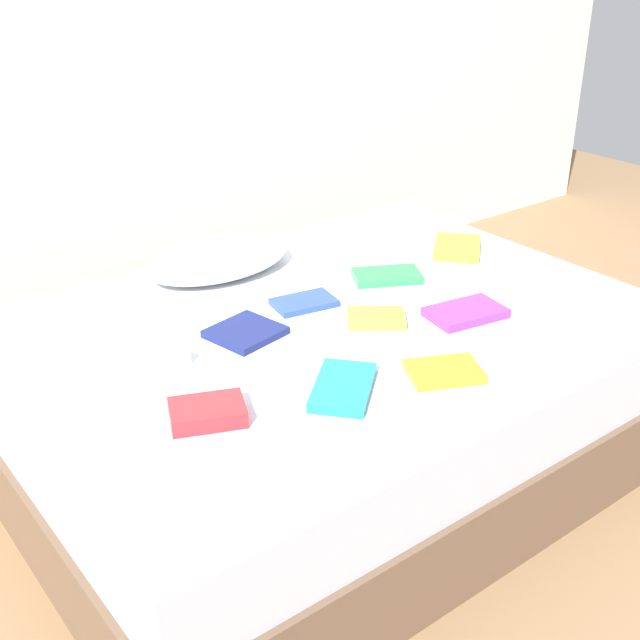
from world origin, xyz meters
TOP-DOWN VIEW (x-y plane):
  - ground_plane at (0.00, 0.00)m, footprint 8.00×8.00m
  - bed at (0.00, 0.00)m, footprint 2.00×1.50m
  - pillow at (-0.08, 0.54)m, footprint 0.54×0.34m
  - textbook_purple at (0.35, -0.24)m, footprint 0.26×0.19m
  - textbook_lime at (0.10, -0.10)m, footprint 0.22×0.21m
  - textbook_blue at (0.00, 0.13)m, footprint 0.22×0.16m
  - textbook_green at (0.35, 0.13)m, footprint 0.26×0.22m
  - textbook_navy at (-0.27, 0.07)m, footprint 0.23×0.22m
  - textbook_red at (-0.59, -0.26)m, footprint 0.22×0.19m
  - textbook_teal at (-0.24, -0.36)m, footprint 0.28×0.27m
  - textbook_white at (-0.60, 0.08)m, footprint 0.24×0.21m
  - textbook_yellow at (0.74, 0.16)m, footprint 0.28×0.27m
  - textbook_orange at (0.04, -0.46)m, footprint 0.24×0.21m

SIDE VIEW (x-z plane):
  - ground_plane at x=0.00m, z-range 0.00..0.00m
  - bed at x=0.00m, z-range 0.00..0.50m
  - textbook_blue at x=0.00m, z-range 0.50..0.52m
  - textbook_navy at x=-0.27m, z-range 0.50..0.52m
  - textbook_orange at x=0.04m, z-range 0.50..0.53m
  - textbook_lime at x=0.10m, z-range 0.50..0.53m
  - textbook_teal at x=-0.24m, z-range 0.50..0.53m
  - textbook_green at x=0.35m, z-range 0.50..0.53m
  - textbook_purple at x=0.35m, z-range 0.50..0.53m
  - textbook_yellow at x=0.74m, z-range 0.50..0.53m
  - textbook_red at x=-0.59m, z-range 0.50..0.54m
  - textbook_white at x=-0.60m, z-range 0.50..0.55m
  - pillow at x=-0.08m, z-range 0.50..0.61m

